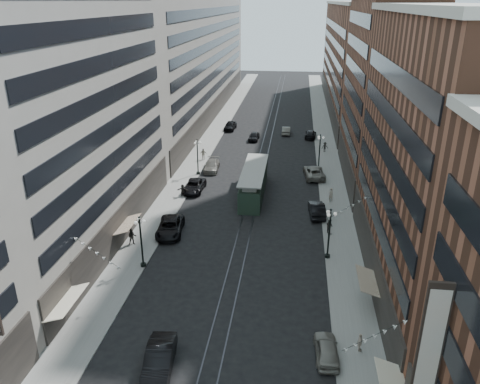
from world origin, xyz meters
The scene contains 33 objects.
ground centered at (0.00, 60.00, 0.00)m, with size 220.00×220.00×0.00m, color black.
sidewalk_west centered at (-11.00, 70.00, 0.07)m, with size 4.00×180.00×0.15m, color gray.
sidewalk_east centered at (11.00, 70.00, 0.07)m, with size 4.00×180.00×0.15m, color gray.
rail_west centered at (-0.70, 70.00, 0.01)m, with size 0.12×180.00×0.02m, color #2D2D33.
rail_east centered at (0.70, 70.00, 0.01)m, with size 0.12×180.00×0.02m, color #2D2D33.
building_west_mid centered at (-17.00, 33.00, 14.00)m, with size 8.00×36.00×28.00m, color gray.
building_west_far centered at (-17.00, 96.00, 13.00)m, with size 8.00×90.00×26.00m, color gray.
building_east_mid centered at (17.00, 28.00, 12.00)m, with size 8.00×30.00×24.00m, color brown.
building_east_tower centered at (17.00, 56.00, 21.00)m, with size 8.00×26.00×42.00m, color brown.
building_east_far centered at (17.00, 105.00, 12.00)m, with size 8.00×72.00×24.00m, color brown.
lamppost_sw_far centered at (-9.20, 28.00, 3.10)m, with size 1.03×1.14×5.52m.
lamppost_sw_mid centered at (-9.20, 55.00, 3.10)m, with size 1.03×1.14×5.52m.
lamppost_se_far centered at (9.20, 32.00, 3.10)m, with size 1.03×1.14×5.52m.
lamppost_se_mid centered at (9.20, 60.00, 3.10)m, with size 1.03×1.14×5.52m.
streetcar centered at (0.00, 48.13, 1.74)m, with size 3.02×13.65×3.78m.
car_2 centered at (-8.40, 35.49, 0.83)m, with size 2.75×5.97×1.66m, color black.
car_4 centered at (8.40, 17.30, 0.73)m, with size 1.72×4.27×1.46m, color slate.
car_5 centered at (-3.65, 14.55, 0.90)m, with size 1.90×5.44×1.79m, color black.
pedestrian_2 centered at (-11.73, 32.19, 1.09)m, with size 0.92×0.50×1.89m, color black.
pedestrian_4 centered at (10.91, 18.17, 0.91)m, with size 0.89×0.41×1.52m, color beige.
car_7 centered at (-8.40, 48.46, 0.76)m, with size 2.53×5.48×1.52m, color black.
car_8 centered at (-7.49, 57.25, 0.78)m, with size 2.19×5.39×1.56m, color slate.
car_9 centered at (-8.10, 82.31, 0.87)m, with size 2.06×5.13×1.75m, color black.
car_10 centered at (8.40, 42.46, 0.84)m, with size 1.77×5.08×1.67m, color black.
car_11 centered at (8.40, 56.06, 0.85)m, with size 2.83×6.14×1.71m, color gray.
car_12 centered at (8.26, 78.21, 0.74)m, with size 2.07×5.09×1.48m, color black.
car_13 centered at (-2.51, 75.18, 0.76)m, with size 1.79×4.45×1.52m, color black.
car_14 centered at (3.45, 80.35, 0.76)m, with size 1.60×4.58×1.51m, color #65645A.
pedestrian_5 centered at (-9.50, 46.22, 0.98)m, with size 1.55×0.44×1.67m, color black.
pedestrian_6 centered at (-9.74, 62.05, 1.10)m, with size 1.11×0.51×1.90m, color #A49988.
pedestrian_7 centered at (9.66, 37.51, 1.05)m, with size 0.88×0.48×1.80m, color black.
pedestrian_8 centered at (10.33, 46.81, 1.10)m, with size 0.70×0.46×1.91m, color #B8AA99.
pedestrian_9 centered at (10.56, 68.89, 1.02)m, with size 1.12×0.46×1.73m, color black.
Camera 1 is at (5.34, -11.04, 24.86)m, focal length 35.00 mm.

